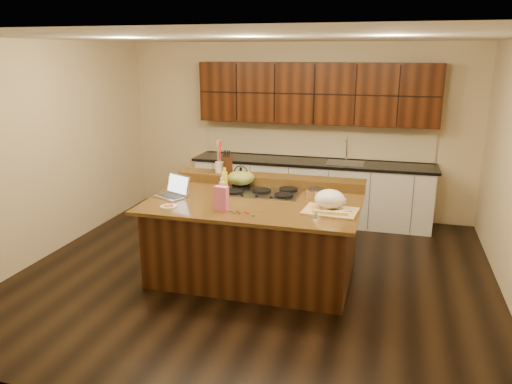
# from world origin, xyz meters

# --- Properties ---
(room) EXTENTS (5.52, 5.02, 2.72)m
(room) POSITION_xyz_m (0.00, 0.00, 1.35)
(room) COLOR black
(room) RESTS_ON ground
(island) EXTENTS (2.40, 1.60, 0.92)m
(island) POSITION_xyz_m (0.00, 0.00, 0.46)
(island) COLOR black
(island) RESTS_ON ground
(back_ledge) EXTENTS (2.40, 0.30, 0.12)m
(back_ledge) POSITION_xyz_m (0.00, 0.70, 0.98)
(back_ledge) COLOR black
(back_ledge) RESTS_ON island
(cooktop) EXTENTS (0.92, 0.52, 0.05)m
(cooktop) POSITION_xyz_m (0.00, 0.30, 0.94)
(cooktop) COLOR gray
(cooktop) RESTS_ON island
(back_counter) EXTENTS (3.70, 0.66, 2.40)m
(back_counter) POSITION_xyz_m (0.30, 2.23, 0.98)
(back_counter) COLOR silver
(back_counter) RESTS_ON ground
(kettle) EXTENTS (0.25, 0.25, 0.18)m
(kettle) POSITION_xyz_m (-0.30, 0.43, 1.06)
(kettle) COLOR black
(kettle) RESTS_ON cooktop
(green_bowl) EXTENTS (0.43, 0.43, 0.18)m
(green_bowl) POSITION_xyz_m (-0.30, 0.43, 1.06)
(green_bowl) COLOR olive
(green_bowl) RESTS_ON cooktop
(laptop) EXTENTS (0.45, 0.41, 0.25)m
(laptop) POSITION_xyz_m (-0.95, -0.11, 0.99)
(laptop) COLOR #B7B7BC
(laptop) RESTS_ON island
(oil_bottle) EXTENTS (0.09, 0.09, 0.27)m
(oil_bottle) POSITION_xyz_m (-0.41, 0.14, 1.06)
(oil_bottle) COLOR yellow
(oil_bottle) RESTS_ON island
(vinegar_bottle) EXTENTS (0.07, 0.07, 0.25)m
(vinegar_bottle) POSITION_xyz_m (-0.31, -0.24, 1.04)
(vinegar_bottle) COLOR silver
(vinegar_bottle) RESTS_ON island
(wooden_tray) EXTENTS (0.59, 0.47, 0.23)m
(wooden_tray) POSITION_xyz_m (0.88, -0.17, 1.02)
(wooden_tray) COLOR tan
(wooden_tray) RESTS_ON island
(ramekin_a) EXTENTS (0.11, 0.11, 0.04)m
(ramekin_a) POSITION_xyz_m (0.85, -0.19, 0.94)
(ramekin_a) COLOR white
(ramekin_a) RESTS_ON island
(ramekin_b) EXTENTS (0.13, 0.13, 0.04)m
(ramekin_b) POSITION_xyz_m (0.97, -0.15, 0.94)
(ramekin_b) COLOR white
(ramekin_b) RESTS_ON island
(ramekin_c) EXTENTS (0.10, 0.10, 0.04)m
(ramekin_c) POSITION_xyz_m (0.97, 0.16, 0.94)
(ramekin_c) COLOR white
(ramekin_c) RESTS_ON island
(strainer_bowl) EXTENTS (0.25, 0.25, 0.09)m
(strainer_bowl) POSITION_xyz_m (0.67, 0.27, 0.97)
(strainer_bowl) COLOR #996B3F
(strainer_bowl) RESTS_ON island
(kitchen_timer) EXTENTS (0.08, 0.08, 0.07)m
(kitchen_timer) POSITION_xyz_m (0.78, -0.45, 0.96)
(kitchen_timer) COLOR silver
(kitchen_timer) RESTS_ON island
(pink_bag) EXTENTS (0.15, 0.10, 0.27)m
(pink_bag) POSITION_xyz_m (-0.23, -0.48, 1.05)
(pink_bag) COLOR pink
(pink_bag) RESTS_ON island
(candy_plate) EXTENTS (0.20, 0.20, 0.01)m
(candy_plate) POSITION_xyz_m (-0.84, -0.51, 0.93)
(candy_plate) COLOR white
(candy_plate) RESTS_ON island
(package_box) EXTENTS (0.11, 0.09, 0.13)m
(package_box) POSITION_xyz_m (-1.15, 0.26, 0.98)
(package_box) COLOR gold
(package_box) RESTS_ON island
(utensil_crock) EXTENTS (0.13, 0.13, 0.14)m
(utensil_crock) POSITION_xyz_m (-0.67, 0.70, 1.11)
(utensil_crock) COLOR white
(utensil_crock) RESTS_ON back_ledge
(knife_block) EXTENTS (0.17, 0.21, 0.22)m
(knife_block) POSITION_xyz_m (-0.56, 0.70, 1.15)
(knife_block) COLOR black
(knife_block) RESTS_ON back_ledge
(gumdrop_0) EXTENTS (0.02, 0.02, 0.02)m
(gumdrop_0) POSITION_xyz_m (0.07, -0.51, 0.93)
(gumdrop_0) COLOR red
(gumdrop_0) RESTS_ON island
(gumdrop_1) EXTENTS (0.02, 0.02, 0.02)m
(gumdrop_1) POSITION_xyz_m (-0.20, -0.39, 0.93)
(gumdrop_1) COLOR #198C26
(gumdrop_1) RESTS_ON island
(gumdrop_2) EXTENTS (0.02, 0.02, 0.02)m
(gumdrop_2) POSITION_xyz_m (-0.21, -0.46, 0.93)
(gumdrop_2) COLOR red
(gumdrop_2) RESTS_ON island
(gumdrop_3) EXTENTS (0.02, 0.02, 0.02)m
(gumdrop_3) POSITION_xyz_m (-0.08, -0.53, 0.93)
(gumdrop_3) COLOR #198C26
(gumdrop_3) RESTS_ON island
(gumdrop_4) EXTENTS (0.02, 0.02, 0.02)m
(gumdrop_4) POSITION_xyz_m (0.04, -0.50, 0.93)
(gumdrop_4) COLOR red
(gumdrop_4) RESTS_ON island
(gumdrop_5) EXTENTS (0.02, 0.02, 0.02)m
(gumdrop_5) POSITION_xyz_m (0.15, -0.58, 0.93)
(gumdrop_5) COLOR #198C26
(gumdrop_5) RESTS_ON island
(gumdrop_6) EXTENTS (0.02, 0.02, 0.02)m
(gumdrop_6) POSITION_xyz_m (-0.06, -0.48, 0.93)
(gumdrop_6) COLOR red
(gumdrop_6) RESTS_ON island
(gumdrop_7) EXTENTS (0.02, 0.02, 0.02)m
(gumdrop_7) POSITION_xyz_m (0.14, -0.58, 0.93)
(gumdrop_7) COLOR #198C26
(gumdrop_7) RESTS_ON island
(gumdrop_8) EXTENTS (0.02, 0.02, 0.02)m
(gumdrop_8) POSITION_xyz_m (-0.12, -0.50, 0.93)
(gumdrop_8) COLOR red
(gumdrop_8) RESTS_ON island
(gumdrop_9) EXTENTS (0.02, 0.02, 0.02)m
(gumdrop_9) POSITION_xyz_m (0.19, -0.41, 0.93)
(gumdrop_9) COLOR #198C26
(gumdrop_9) RESTS_ON island
(gumdrop_10) EXTENTS (0.02, 0.02, 0.02)m
(gumdrop_10) POSITION_xyz_m (-0.02, -0.54, 0.93)
(gumdrop_10) COLOR red
(gumdrop_10) RESTS_ON island
(gumdrop_11) EXTENTS (0.02, 0.02, 0.02)m
(gumdrop_11) POSITION_xyz_m (-0.17, -0.49, 0.93)
(gumdrop_11) COLOR #198C26
(gumdrop_11) RESTS_ON island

